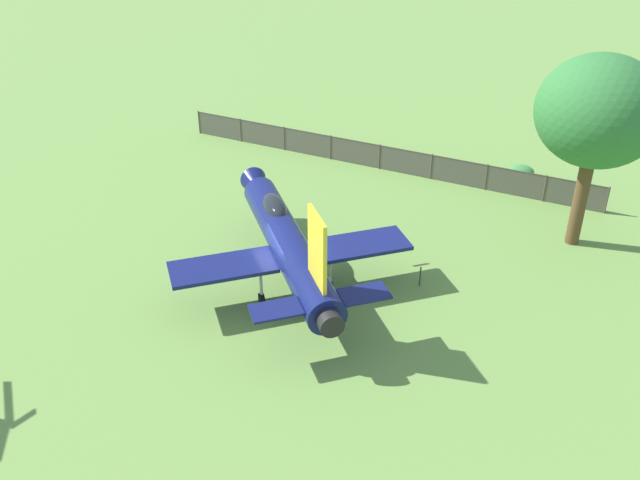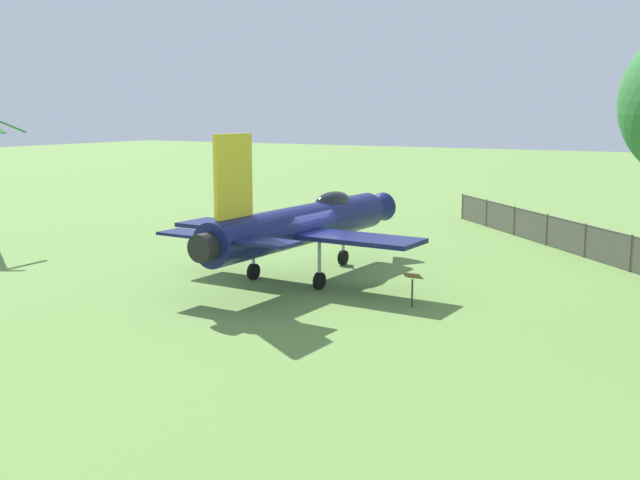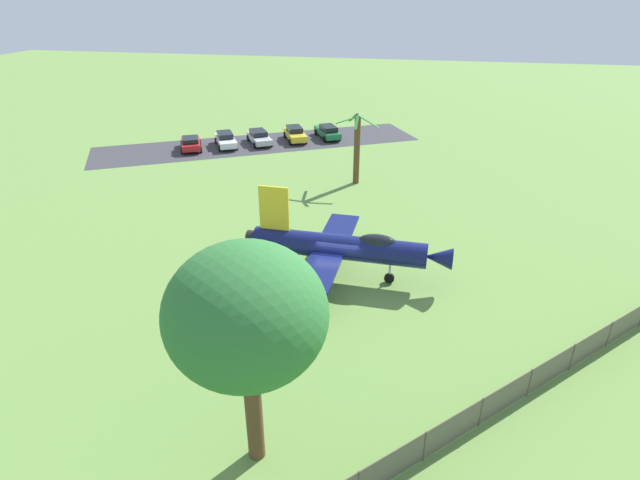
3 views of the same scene
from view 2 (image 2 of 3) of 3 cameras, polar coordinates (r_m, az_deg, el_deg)
ground_plane at (r=27.95m, az=-1.42°, el=-2.96°), size 200.00×200.00×0.00m
display_jet at (r=27.85m, az=-1.07°, el=1.31°), size 9.82×12.22×5.44m
perimeter_fence at (r=33.80m, az=19.43°, el=0.04°), size 17.02×17.33×1.46m
info_plaque at (r=23.95m, az=7.01°, el=-3.08°), size 0.60×0.40×1.14m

